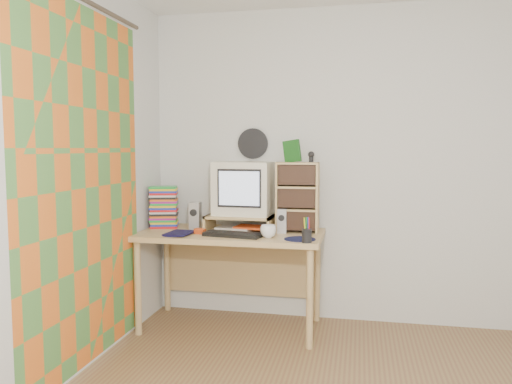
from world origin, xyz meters
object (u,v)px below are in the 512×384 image
at_px(desk, 233,248).
at_px(diary, 169,231).
at_px(crt_monitor, 244,188).
at_px(dvd_stack, 164,209).
at_px(keyboard, 232,235).
at_px(cd_rack, 297,197).
at_px(mug, 268,231).

distance_m(desk, diary, 0.52).
xyz_separation_m(crt_monitor, dvd_stack, (-0.66, -0.04, -0.18)).
xyz_separation_m(crt_monitor, diary, (-0.51, -0.33, -0.31)).
xyz_separation_m(keyboard, cd_rack, (0.44, 0.31, 0.25)).
height_order(crt_monitor, cd_rack, same).
bearing_deg(crt_monitor, desk, -127.55).
relative_size(dvd_stack, diary, 1.40).
relative_size(dvd_stack, mug, 2.63).
bearing_deg(dvd_stack, cd_rack, -14.61).
xyz_separation_m(desk, dvd_stack, (-0.59, 0.05, 0.29)).
distance_m(dvd_stack, cd_rack, 1.09).
bearing_deg(keyboard, mug, 10.71).
xyz_separation_m(cd_rack, mug, (-0.17, -0.30, -0.22)).
bearing_deg(cd_rack, dvd_stack, -179.69).
bearing_deg(keyboard, crt_monitor, 96.86).
relative_size(cd_rack, mug, 4.67).
relative_size(desk, crt_monitor, 3.20).
height_order(dvd_stack, diary, dvd_stack).
distance_m(crt_monitor, dvd_stack, 0.69).
relative_size(desk, keyboard, 3.28).
relative_size(mug, diary, 0.53).
xyz_separation_m(crt_monitor, cd_rack, (0.42, -0.02, -0.06)).
height_order(desk, diary, diary).
distance_m(cd_rack, diary, 1.01).
bearing_deg(diary, keyboard, 4.22).
bearing_deg(diary, mug, 4.71).
height_order(keyboard, mug, mug).
height_order(desk, mug, mug).
relative_size(desk, mug, 12.20).
relative_size(crt_monitor, dvd_stack, 1.45).
bearing_deg(mug, dvd_stack, 162.86).
xyz_separation_m(crt_monitor, mug, (0.25, -0.32, -0.28)).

